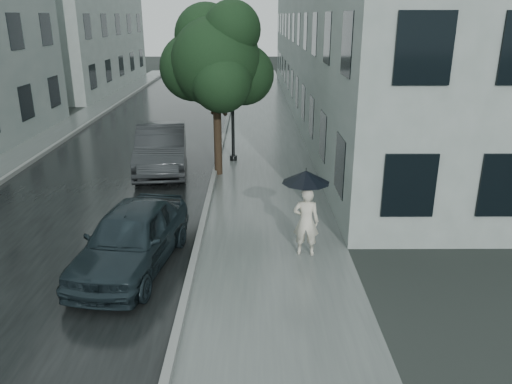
{
  "coord_description": "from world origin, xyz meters",
  "views": [
    {
      "loc": [
        -0.25,
        -9.2,
        5.25
      ],
      "look_at": [
        -0.18,
        1.92,
        1.3
      ],
      "focal_mm": 35.0,
      "sensor_mm": 36.0,
      "label": 1
    }
  ],
  "objects_px": {
    "pedestrian": "(306,221)",
    "lamp_post": "(228,86)",
    "street_tree": "(216,60)",
    "car_far": "(161,148)",
    "car_near": "(132,238)"
  },
  "relations": [
    {
      "from": "car_far",
      "to": "street_tree",
      "type": "bearing_deg",
      "value": -18.64
    },
    {
      "from": "pedestrian",
      "to": "car_far",
      "type": "relative_size",
      "value": 0.34
    },
    {
      "from": "street_tree",
      "to": "lamp_post",
      "type": "height_order",
      "value": "street_tree"
    },
    {
      "from": "street_tree",
      "to": "car_near",
      "type": "relative_size",
      "value": 1.39
    },
    {
      "from": "lamp_post",
      "to": "car_near",
      "type": "height_order",
      "value": "lamp_post"
    },
    {
      "from": "car_near",
      "to": "lamp_post",
      "type": "bearing_deg",
      "value": 87.34
    },
    {
      "from": "pedestrian",
      "to": "street_tree",
      "type": "height_order",
      "value": "street_tree"
    },
    {
      "from": "street_tree",
      "to": "lamp_post",
      "type": "relative_size",
      "value": 1.17
    },
    {
      "from": "street_tree",
      "to": "car_near",
      "type": "xyz_separation_m",
      "value": [
        -1.43,
        -6.95,
        -3.16
      ]
    },
    {
      "from": "lamp_post",
      "to": "car_near",
      "type": "bearing_deg",
      "value": -110.01
    },
    {
      "from": "pedestrian",
      "to": "lamp_post",
      "type": "distance_m",
      "value": 8.44
    },
    {
      "from": "pedestrian",
      "to": "car_near",
      "type": "bearing_deg",
      "value": 17.1
    },
    {
      "from": "car_near",
      "to": "car_far",
      "type": "bearing_deg",
      "value": 103.6
    },
    {
      "from": "pedestrian",
      "to": "street_tree",
      "type": "distance_m",
      "value": 7.43
    },
    {
      "from": "pedestrian",
      "to": "car_near",
      "type": "distance_m",
      "value": 3.89
    }
  ]
}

